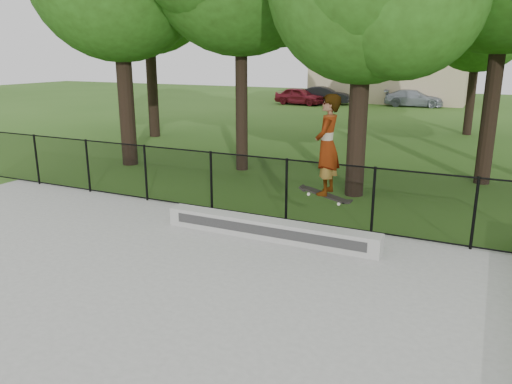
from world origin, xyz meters
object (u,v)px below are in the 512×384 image
Objects in this scene: car_a at (300,96)px; car_b at (323,95)px; skater_airborne at (327,146)px; grind_ledge at (269,229)px; car_c at (414,98)px.

car_b is (1.53, 1.17, 0.01)m from car_a.
skater_airborne reaches higher than car_a.
grind_ledge is 1.24× the size of car_a.
car_b is at bearing 108.11° from skater_airborne.
car_a is 1.04× the size of car_b.
skater_airborne reaches higher than grind_ledge.
grind_ledge is 1.29× the size of car_b.
car_b reaches higher than grind_ledge.
car_c is at bearing -66.72° from car_a.
grind_ledge is 29.21m from car_a.
car_b is 0.94× the size of car_c.
car_a is 1.86× the size of skater_airborne.
car_c is at bearing 95.40° from skater_airborne.
car_c is (6.64, 1.12, -0.05)m from car_b.
car_a reaches higher than car_c.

